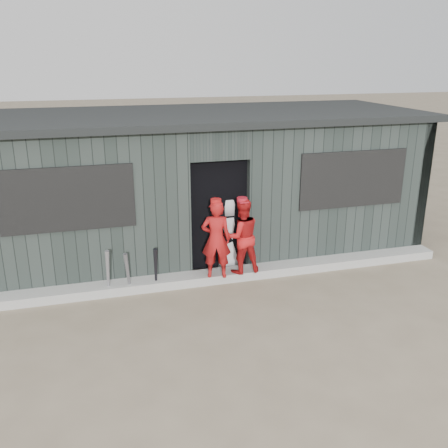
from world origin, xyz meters
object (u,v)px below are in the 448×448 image
object	(u,v)px
bat_left	(108,273)
dugout	(200,183)
player_red_right	(242,236)
player_grey_back	(228,232)
bat_mid	(128,273)
bat_right	(156,269)
player_red_left	(216,239)

from	to	relation	value
bat_left	dugout	size ratio (longest dim) A/B	0.09
player_red_right	player_grey_back	world-z (taller)	player_red_right
bat_left	player_grey_back	xyz separation A→B (m)	(2.11, 0.54, 0.28)
dugout	player_red_right	bearing A→B (deg)	-80.81
bat_left	player_grey_back	bearing A→B (deg)	14.48
bat_mid	player_grey_back	distance (m)	1.91
bat_right	dugout	distance (m)	2.31
bat_left	player_red_right	distance (m)	2.22
bat_mid	player_red_right	xyz separation A→B (m)	(1.88, 0.02, 0.43)
player_red_right	dugout	bearing A→B (deg)	-83.14
player_grey_back	dugout	size ratio (longest dim) A/B	0.16
bat_left	bat_mid	xyz separation A→B (m)	(0.30, -0.02, -0.04)
dugout	player_grey_back	bearing A→B (deg)	-80.49
bat_right	player_grey_back	bearing A→B (deg)	22.14
bat_left	bat_right	xyz separation A→B (m)	(0.75, -0.01, -0.02)
bat_right	player_red_left	xyz separation A→B (m)	(0.98, -0.06, 0.43)
bat_left	bat_mid	world-z (taller)	bat_left
player_red_left	player_red_right	size ratio (longest dim) A/B	1.03
player_grey_back	dugout	world-z (taller)	dugout
player_red_right	bat_right	bearing A→B (deg)	-1.66
dugout	player_red_left	bearing A→B (deg)	-95.29
player_red_right	dugout	xyz separation A→B (m)	(-0.29, 1.76, 0.50)
bat_right	player_grey_back	distance (m)	1.50
bat_mid	bat_right	bearing A→B (deg)	0.90
player_grey_back	dugout	bearing A→B (deg)	-100.36
bat_mid	dugout	xyz separation A→B (m)	(1.60, 1.79, 0.93)
bat_left	player_red_left	bearing A→B (deg)	-2.46
bat_left	player_red_left	xyz separation A→B (m)	(1.73, -0.07, 0.41)
player_red_left	player_grey_back	distance (m)	0.74
bat_left	player_red_left	world-z (taller)	player_red_left
player_red_right	dugout	size ratio (longest dim) A/B	0.15
player_red_left	player_red_right	world-z (taller)	player_red_left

